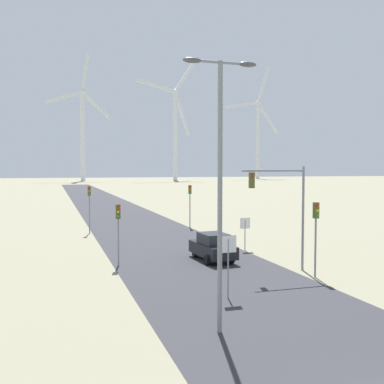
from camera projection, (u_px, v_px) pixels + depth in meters
The scene contains 13 objects.
road_surface at pixel (123, 217), 56.64m from camera, with size 10.00×240.00×0.01m.
streetlamp at pixel (220, 164), 16.36m from camera, with size 2.84×0.32×10.01m.
stop_sign_near at pixel (228, 254), 20.94m from camera, with size 0.81×0.07×2.97m.
stop_sign_far at pixel (245, 228), 33.41m from camera, with size 0.81×0.07×2.42m.
traffic_light_post_near_left at pixel (118, 221), 27.89m from camera, with size 0.28×0.34×3.86m.
traffic_light_post_near_right at pixel (316, 223), 24.96m from camera, with size 0.28×0.33×4.21m.
traffic_light_post_mid_left at pixel (89, 199), 41.92m from camera, with size 0.28×0.33×4.45m.
traffic_light_post_mid_right at pixel (190, 197), 46.23m from camera, with size 0.28×0.33×4.38m.
traffic_light_mast_overhead at pixel (283, 198), 26.21m from camera, with size 4.02×0.34×6.22m.
car_approaching at pixel (213, 247), 29.67m from camera, with size 2.11×4.23×1.83m.
wind_turbine_center at pixel (82, 126), 214.20m from camera, with size 31.60×8.68×61.03m.
wind_turbine_right at pixel (175, 124), 227.47m from camera, with size 35.79×14.64×64.12m.
wind_turbine_far_right at pixel (258, 131), 265.84m from camera, with size 37.95×8.02×67.13m.
Camera 1 is at (-8.60, -8.42, 6.08)m, focal length 42.00 mm.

